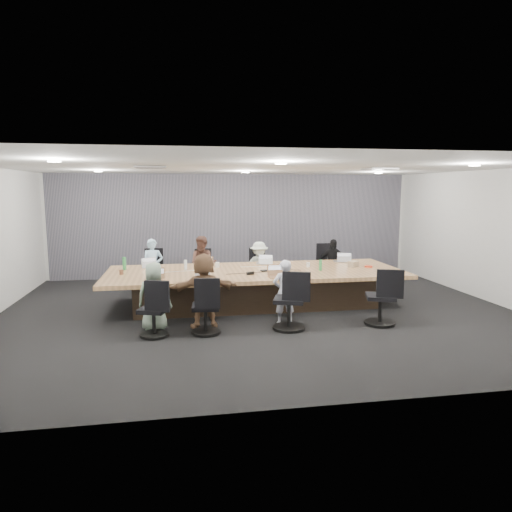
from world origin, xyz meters
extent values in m
cube|color=black|center=(0.00, 0.00, 0.00)|extent=(10.00, 8.00, 0.00)
cube|color=white|center=(0.00, 0.00, 2.80)|extent=(10.00, 8.00, 0.00)
cube|color=silver|center=(0.00, 4.00, 1.40)|extent=(10.00, 0.00, 2.80)
cube|color=silver|center=(0.00, -4.00, 1.40)|extent=(10.00, 0.00, 2.80)
cube|color=silver|center=(5.00, 0.00, 1.40)|extent=(0.00, 8.00, 2.80)
cube|color=slate|center=(0.00, 3.92, 1.40)|extent=(9.80, 0.04, 2.80)
cube|color=#332419|center=(0.00, 0.50, 0.33)|extent=(4.80, 1.40, 0.66)
cube|color=tan|center=(0.00, 0.50, 0.70)|extent=(6.00, 2.20, 0.08)
imported|color=#A5CFED|center=(-2.12, 1.85, 0.64)|extent=(0.48, 0.33, 1.28)
cube|color=#B2B2B7|center=(-2.12, 1.30, 0.75)|extent=(0.35, 0.28, 0.02)
imported|color=brown|center=(-0.98, 1.85, 0.66)|extent=(0.73, 0.62, 1.33)
cube|color=#8C6647|center=(-0.98, 1.30, 0.75)|extent=(0.32, 0.25, 0.02)
imported|color=beige|center=(0.32, 1.85, 0.58)|extent=(0.77, 0.47, 1.17)
cube|color=#B2B2B7|center=(0.32, 1.30, 0.75)|extent=(0.33, 0.25, 0.02)
imported|color=black|center=(2.13, 1.85, 0.60)|extent=(0.75, 0.44, 1.20)
cube|color=#B2B2B7|center=(2.13, 1.30, 0.75)|extent=(0.36, 0.28, 0.02)
imported|color=gray|center=(-1.97, -0.85, 0.59)|extent=(0.63, 0.48, 1.17)
cube|color=#8C6647|center=(-1.97, -0.30, 0.75)|extent=(0.32, 0.23, 0.02)
imported|color=brown|center=(-1.12, -0.85, 0.66)|extent=(1.24, 0.48, 1.31)
cube|color=#B2B2B7|center=(-1.12, -0.30, 0.75)|extent=(0.30, 0.22, 0.02)
imported|color=silver|center=(0.30, -0.85, 0.58)|extent=(0.43, 0.29, 1.16)
cube|color=#8C6647|center=(0.30, -0.30, 0.75)|extent=(0.36, 0.25, 0.02)
cylinder|color=#319047|center=(-2.65, 1.01, 0.87)|extent=(0.09, 0.09, 0.26)
cylinder|color=#319047|center=(1.31, 0.25, 0.85)|extent=(0.08, 0.08, 0.22)
cylinder|color=silver|center=(-1.41, 0.81, 0.84)|extent=(0.07, 0.07, 0.21)
cylinder|color=white|center=(-0.73, 0.99, 0.79)|extent=(0.09, 0.09, 0.11)
cylinder|color=white|center=(1.18, 0.70, 0.79)|extent=(0.08, 0.08, 0.09)
cylinder|color=brown|center=(-2.65, 0.48, 0.79)|extent=(0.10, 0.10, 0.10)
cube|color=black|center=(-1.09, 0.30, 0.76)|extent=(0.18, 0.15, 0.03)
cube|color=black|center=(0.16, 0.36, 0.75)|extent=(0.15, 0.13, 0.03)
cube|color=black|center=(-0.18, 0.03, 0.77)|extent=(0.16, 0.09, 0.06)
cube|color=tan|center=(2.14, 0.55, 0.80)|extent=(0.27, 0.25, 0.12)
cube|color=red|center=(2.44, 0.44, 0.76)|extent=(0.19, 0.16, 0.04)
camera|label=1|loc=(-1.55, -8.57, 2.38)|focal=32.00mm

